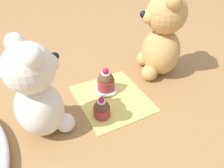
# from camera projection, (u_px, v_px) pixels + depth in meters

# --- Properties ---
(ground_plane) EXTENTS (4.00, 4.00, 0.00)m
(ground_plane) POSITION_uv_depth(u_px,v_px,m) (112.00, 99.00, 0.65)
(ground_plane) COLOR #9E7042
(knitted_placemat) EXTENTS (0.22, 0.19, 0.01)m
(knitted_placemat) POSITION_uv_depth(u_px,v_px,m) (112.00, 98.00, 0.65)
(knitted_placemat) COLOR #E0D166
(knitted_placemat) RESTS_ON ground_plane
(teddy_bear_cream) EXTENTS (0.15, 0.14, 0.25)m
(teddy_bear_cream) POSITION_uv_depth(u_px,v_px,m) (37.00, 92.00, 0.49)
(teddy_bear_cream) COLOR silver
(teddy_bear_cream) RESTS_ON ground_plane
(teddy_bear_tan) EXTENTS (0.17, 0.17, 0.27)m
(teddy_bear_tan) POSITION_uv_depth(u_px,v_px,m) (162.00, 37.00, 0.69)
(teddy_bear_tan) COLOR tan
(teddy_bear_tan) RESTS_ON ground_plane
(cupcake_near_cream_bear) EXTENTS (0.04, 0.04, 0.06)m
(cupcake_near_cream_bear) POSITION_uv_depth(u_px,v_px,m) (102.00, 109.00, 0.58)
(cupcake_near_cream_bear) COLOR #993333
(cupcake_near_cream_bear) RESTS_ON knitted_placemat
(saucer_plate) EXTENTS (0.07, 0.07, 0.01)m
(saucer_plate) POSITION_uv_depth(u_px,v_px,m) (107.00, 89.00, 0.67)
(saucer_plate) COLOR white
(saucer_plate) RESTS_ON knitted_placemat
(cupcake_near_tan_bear) EXTENTS (0.05, 0.05, 0.07)m
(cupcake_near_tan_bear) POSITION_uv_depth(u_px,v_px,m) (106.00, 81.00, 0.65)
(cupcake_near_tan_bear) COLOR #993333
(cupcake_near_tan_bear) RESTS_ON saucer_plate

